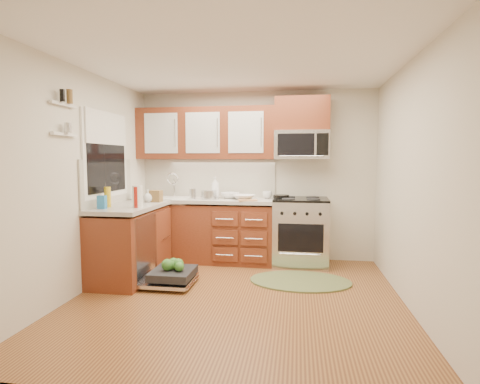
% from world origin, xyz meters
% --- Properties ---
extents(floor, '(3.50, 3.50, 0.00)m').
position_xyz_m(floor, '(0.00, 0.00, 0.00)').
color(floor, '#5E301B').
rests_on(floor, ground).
extents(ceiling, '(3.50, 3.50, 0.00)m').
position_xyz_m(ceiling, '(0.00, 0.00, 2.50)').
color(ceiling, white).
rests_on(ceiling, ground).
extents(wall_back, '(3.50, 0.04, 2.50)m').
position_xyz_m(wall_back, '(0.00, 1.75, 1.25)').
color(wall_back, beige).
rests_on(wall_back, ground).
extents(wall_front, '(3.50, 0.04, 2.50)m').
position_xyz_m(wall_front, '(0.00, -1.75, 1.25)').
color(wall_front, beige).
rests_on(wall_front, ground).
extents(wall_left, '(0.04, 3.50, 2.50)m').
position_xyz_m(wall_left, '(-1.75, 0.00, 1.25)').
color(wall_left, beige).
rests_on(wall_left, ground).
extents(wall_right, '(0.04, 3.50, 2.50)m').
position_xyz_m(wall_right, '(1.75, 0.00, 1.25)').
color(wall_right, beige).
rests_on(wall_right, ground).
extents(base_cabinet_back, '(2.05, 0.60, 0.85)m').
position_xyz_m(base_cabinet_back, '(-0.73, 1.45, 0.42)').
color(base_cabinet_back, '#5A2714').
rests_on(base_cabinet_back, ground).
extents(base_cabinet_left, '(0.60, 1.25, 0.85)m').
position_xyz_m(base_cabinet_left, '(-1.45, 0.52, 0.42)').
color(base_cabinet_left, '#5A2714').
rests_on(base_cabinet_left, ground).
extents(countertop_back, '(2.07, 0.64, 0.05)m').
position_xyz_m(countertop_back, '(-0.72, 1.44, 0.90)').
color(countertop_back, '#BCB4AC').
rests_on(countertop_back, base_cabinet_back).
extents(countertop_left, '(0.64, 1.27, 0.05)m').
position_xyz_m(countertop_left, '(-1.44, 0.53, 0.90)').
color(countertop_left, '#BCB4AC').
rests_on(countertop_left, base_cabinet_left).
extents(backsplash_back, '(2.05, 0.02, 0.57)m').
position_xyz_m(backsplash_back, '(-0.73, 1.74, 1.21)').
color(backsplash_back, '#B7B4A4').
rests_on(backsplash_back, ground).
extents(backsplash_left, '(0.02, 1.25, 0.57)m').
position_xyz_m(backsplash_left, '(-1.74, 0.52, 1.21)').
color(backsplash_left, '#B7B4A4').
rests_on(backsplash_left, ground).
extents(upper_cabinets, '(2.05, 0.35, 0.75)m').
position_xyz_m(upper_cabinets, '(-0.73, 1.57, 1.88)').
color(upper_cabinets, '#5A2714').
rests_on(upper_cabinets, ground).
extents(cabinet_over_mw, '(0.76, 0.35, 0.47)m').
position_xyz_m(cabinet_over_mw, '(0.68, 1.57, 2.13)').
color(cabinet_over_mw, '#5A2714').
rests_on(cabinet_over_mw, ground).
extents(range, '(0.76, 0.64, 0.95)m').
position_xyz_m(range, '(0.68, 1.43, 0.47)').
color(range, silver).
rests_on(range, ground).
extents(microwave, '(0.76, 0.38, 0.40)m').
position_xyz_m(microwave, '(0.68, 1.55, 1.70)').
color(microwave, silver).
rests_on(microwave, ground).
extents(sink, '(0.62, 0.50, 0.26)m').
position_xyz_m(sink, '(-1.25, 1.42, 0.80)').
color(sink, white).
rests_on(sink, ground).
extents(dishwasher, '(0.70, 0.60, 0.20)m').
position_xyz_m(dishwasher, '(-0.86, 0.30, 0.10)').
color(dishwasher, silver).
rests_on(dishwasher, ground).
extents(window, '(0.03, 1.05, 1.05)m').
position_xyz_m(window, '(-1.74, 0.50, 1.55)').
color(window, white).
rests_on(window, ground).
extents(window_blind, '(0.02, 0.96, 0.40)m').
position_xyz_m(window_blind, '(-1.71, 0.50, 1.88)').
color(window_blind, white).
rests_on(window_blind, ground).
extents(shelf_upper, '(0.04, 0.40, 0.03)m').
position_xyz_m(shelf_upper, '(-1.72, -0.35, 2.05)').
color(shelf_upper, white).
rests_on(shelf_upper, ground).
extents(shelf_lower, '(0.04, 0.40, 0.03)m').
position_xyz_m(shelf_lower, '(-1.72, -0.35, 1.75)').
color(shelf_lower, white).
rests_on(shelf_lower, ground).
extents(rug, '(1.30, 0.90, 0.02)m').
position_xyz_m(rug, '(0.68, 0.65, 0.01)').
color(rug, olive).
rests_on(rug, ground).
extents(skillet, '(0.25, 0.25, 0.04)m').
position_xyz_m(skillet, '(0.40, 1.45, 0.97)').
color(skillet, black).
rests_on(skillet, range).
extents(stock_pot, '(0.24, 0.24, 0.13)m').
position_xyz_m(stock_pot, '(-0.62, 1.33, 0.99)').
color(stock_pot, silver).
rests_on(stock_pot, countertop_back).
extents(cutting_board, '(0.29, 0.23, 0.02)m').
position_xyz_m(cutting_board, '(-0.05, 1.22, 0.93)').
color(cutting_board, tan).
rests_on(cutting_board, countertop_back).
extents(canister, '(0.11, 0.11, 0.15)m').
position_xyz_m(canister, '(-0.87, 1.35, 1.00)').
color(canister, silver).
rests_on(canister, countertop_back).
extents(paper_towel_roll, '(0.12, 0.12, 0.26)m').
position_xyz_m(paper_towel_roll, '(-1.25, 0.32, 1.06)').
color(paper_towel_roll, white).
rests_on(paper_towel_roll, countertop_left).
extents(mustard_bottle, '(0.09, 0.09, 0.24)m').
position_xyz_m(mustard_bottle, '(-1.62, 0.29, 1.05)').
color(mustard_bottle, gold).
rests_on(mustard_bottle, countertop_left).
extents(red_bottle, '(0.08, 0.08, 0.25)m').
position_xyz_m(red_bottle, '(-1.25, 0.29, 1.05)').
color(red_bottle, '#A9180E').
rests_on(red_bottle, countertop_left).
extents(wooden_box, '(0.17, 0.13, 0.16)m').
position_xyz_m(wooden_box, '(-1.25, 0.90, 1.00)').
color(wooden_box, brown).
rests_on(wooden_box, countertop_left).
extents(blue_carton, '(0.10, 0.06, 0.16)m').
position_xyz_m(blue_carton, '(-1.60, 0.12, 1.00)').
color(blue_carton, '#2878BC').
rests_on(blue_carton, countertop_left).
extents(bowl_a, '(0.36, 0.36, 0.07)m').
position_xyz_m(bowl_a, '(-0.12, 1.35, 0.96)').
color(bowl_a, '#999999').
rests_on(bowl_a, countertop_back).
extents(bowl_b, '(0.36, 0.36, 0.08)m').
position_xyz_m(bowl_b, '(-0.35, 1.51, 0.97)').
color(bowl_b, '#999999').
rests_on(bowl_b, countertop_back).
extents(cup, '(0.16, 0.16, 0.11)m').
position_xyz_m(cup, '(0.20, 1.56, 0.98)').
color(cup, '#999999').
rests_on(cup, countertop_back).
extents(soap_bottle_a, '(0.14, 0.14, 0.31)m').
position_xyz_m(soap_bottle_a, '(-0.57, 1.49, 1.08)').
color(soap_bottle_a, '#999999').
rests_on(soap_bottle_a, countertop_back).
extents(soap_bottle_b, '(0.10, 0.10, 0.17)m').
position_xyz_m(soap_bottle_b, '(-1.62, 1.05, 1.01)').
color(soap_bottle_b, '#999999').
rests_on(soap_bottle_b, countertop_left).
extents(soap_bottle_c, '(0.16, 0.16, 0.17)m').
position_xyz_m(soap_bottle_c, '(-1.35, 0.86, 1.01)').
color(soap_bottle_c, '#999999').
rests_on(soap_bottle_c, countertop_left).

